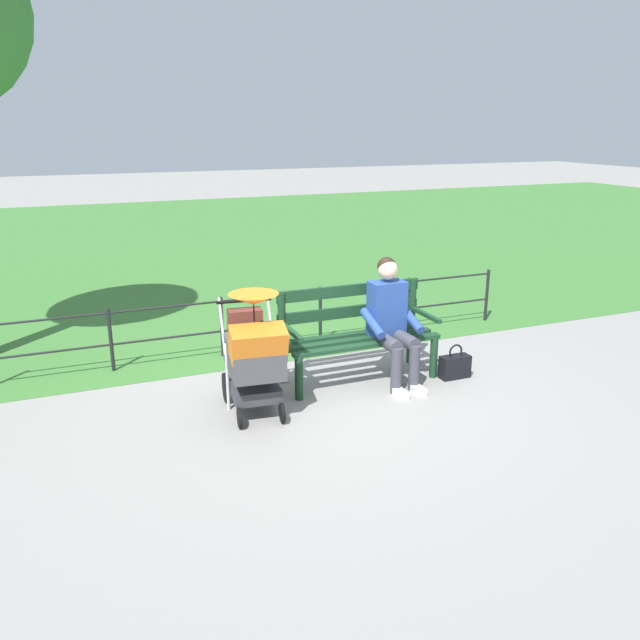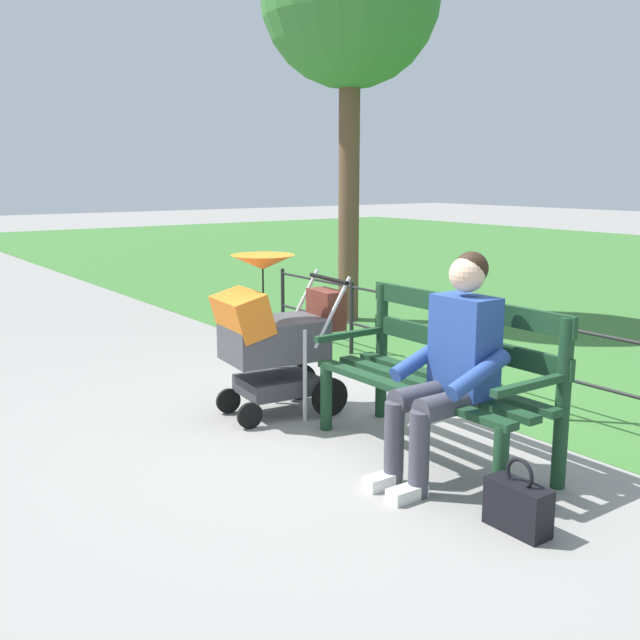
# 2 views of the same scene
# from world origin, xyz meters

# --- Properties ---
(ground_plane) EXTENTS (60.00, 60.00, 0.00)m
(ground_plane) POSITION_xyz_m (0.00, 0.00, 0.00)
(ground_plane) COLOR gray
(park_bench) EXTENTS (1.60, 0.60, 0.96)m
(park_bench) POSITION_xyz_m (-0.53, -0.12, 0.53)
(park_bench) COLOR #193D23
(park_bench) RESTS_ON ground
(person_on_bench) EXTENTS (0.53, 0.74, 1.28)m
(person_on_bench) POSITION_xyz_m (-0.81, 0.11, 0.68)
(person_on_bench) COLOR #42424C
(person_on_bench) RESTS_ON ground
(stroller) EXTENTS (0.59, 0.93, 1.15)m
(stroller) POSITION_xyz_m (0.70, 0.31, 0.59)
(stroller) COLOR black
(stroller) RESTS_ON ground
(handbag) EXTENTS (0.32, 0.14, 0.37)m
(handbag) POSITION_xyz_m (-1.48, 0.30, 0.13)
(handbag) COLOR black
(handbag) RESTS_ON ground
(park_fence) EXTENTS (6.06, 0.04, 0.70)m
(park_fence) POSITION_xyz_m (0.00, -1.26, 0.41)
(park_fence) COLOR black
(park_fence) RESTS_ON ground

